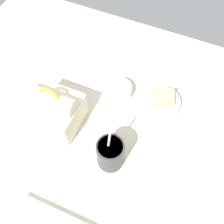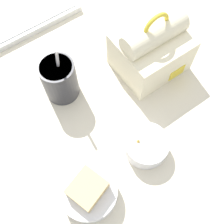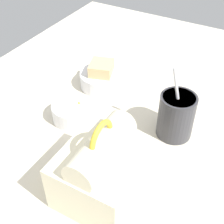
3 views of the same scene
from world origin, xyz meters
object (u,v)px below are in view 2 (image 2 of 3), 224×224
lunch_bag (151,49)px  soup_cup (59,79)px  bento_bowl_sandwich (88,191)px  keyboard (24,18)px  bento_bowl_snacks (146,145)px

lunch_bag → soup_cup: 24.05cm
lunch_bag → bento_bowl_sandwich: (-31.83, -19.31, -3.95)cm
lunch_bag → soup_cup: size_ratio=1.00×
keyboard → lunch_bag: lunch_bag is taller
soup_cup → bento_bowl_snacks: soup_cup is taller
keyboard → bento_bowl_sandwich: bearing=-102.6°
bento_bowl_sandwich → soup_cup: bearing=71.4°
keyboard → bento_bowl_snacks: bearing=-84.9°
soup_cup → bento_bowl_sandwich: size_ratio=1.49×
lunch_bag → bento_bowl_snacks: 24.27cm
keyboard → lunch_bag: (20.05, -33.57, 5.80)cm
bento_bowl_sandwich → bento_bowl_snacks: (16.45, 1.06, -0.43)cm
bento_bowl_sandwich → lunch_bag: bearing=31.2°
bento_bowl_snacks → soup_cup: bearing=107.5°
soup_cup → bento_bowl_snacks: 26.08cm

